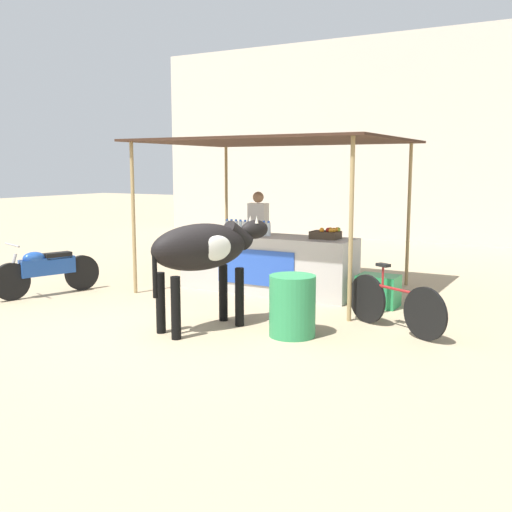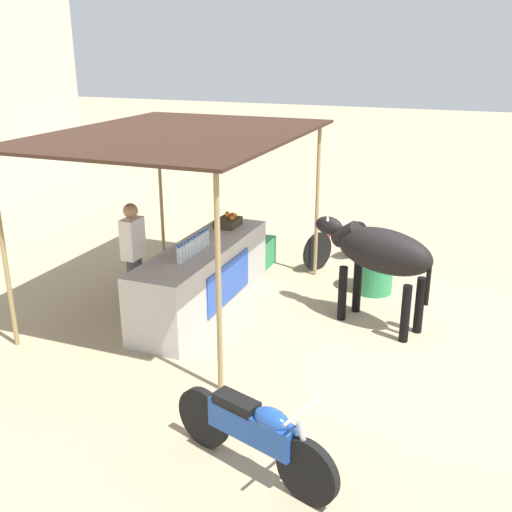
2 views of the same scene
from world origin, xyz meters
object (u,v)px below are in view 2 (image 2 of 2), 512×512
object	(u,v)px
vendor_behind_counter	(134,260)
cow	(379,253)
cooler_box	(259,252)
fruit_crate	(228,221)
water_barrel	(374,268)
motorcycle_parked	(254,431)
stall_counter	(203,278)
bicycle_leaning	(337,244)

from	to	relation	value
vendor_behind_counter	cow	world-z (taller)	vendor_behind_counter
vendor_behind_counter	cooler_box	distance (m)	2.76
fruit_crate	vendor_behind_counter	distance (m)	1.78
water_barrel	motorcycle_parked	size ratio (longest dim) A/B	0.44
stall_counter	cooler_box	distance (m)	1.98
cow	bicycle_leaning	distance (m)	2.53
stall_counter	cow	world-z (taller)	cow
fruit_crate	cow	size ratio (longest dim) A/B	0.24
fruit_crate	water_barrel	world-z (taller)	fruit_crate
bicycle_leaning	cow	bearing A→B (deg)	-153.33
fruit_crate	cow	xyz separation A→B (m)	(-0.65, -2.48, -0.00)
fruit_crate	cow	world-z (taller)	cow
cooler_box	motorcycle_parked	xyz separation A→B (m)	(-5.00, -1.89, 0.19)
bicycle_leaning	cooler_box	bearing A→B (deg)	116.15
water_barrel	motorcycle_parked	world-z (taller)	motorcycle_parked
stall_counter	water_barrel	xyz separation A→B (m)	(1.53, -2.18, -0.10)
cooler_box	bicycle_leaning	world-z (taller)	bicycle_leaning
cow	bicycle_leaning	size ratio (longest dim) A/B	1.22
stall_counter	cooler_box	bearing A→B (deg)	-2.83
stall_counter	fruit_crate	distance (m)	1.18
fruit_crate	bicycle_leaning	bearing A→B (deg)	-42.23
stall_counter	vendor_behind_counter	size ratio (longest dim) A/B	1.82
cooler_box	bicycle_leaning	xyz separation A→B (m)	(0.61, -1.23, 0.11)
stall_counter	water_barrel	distance (m)	2.67
vendor_behind_counter	bicycle_leaning	xyz separation A→B (m)	(3.16, -2.08, -0.50)
vendor_behind_counter	bicycle_leaning	size ratio (longest dim) A/B	1.11
stall_counter	vendor_behind_counter	distance (m)	1.02
vendor_behind_counter	motorcycle_parked	distance (m)	3.70
vendor_behind_counter	cooler_box	world-z (taller)	vendor_behind_counter
fruit_crate	cow	bearing A→B (deg)	-104.64
stall_counter	motorcycle_parked	size ratio (longest dim) A/B	1.73
water_barrel	cow	bearing A→B (deg)	-167.94
fruit_crate	bicycle_leaning	world-z (taller)	fruit_crate
vendor_behind_counter	water_barrel	bearing A→B (deg)	-54.16
fruit_crate	bicycle_leaning	distance (m)	2.17
cow	motorcycle_parked	distance (m)	3.51
bicycle_leaning	motorcycle_parked	bearing A→B (deg)	-173.31
stall_counter	vendor_behind_counter	xyz separation A→B (m)	(-0.59, 0.75, 0.37)
cooler_box	motorcycle_parked	size ratio (longest dim) A/B	0.35
fruit_crate	water_barrel	distance (m)	2.38
stall_counter	motorcycle_parked	distance (m)	3.63
motorcycle_parked	bicycle_leaning	world-z (taller)	motorcycle_parked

